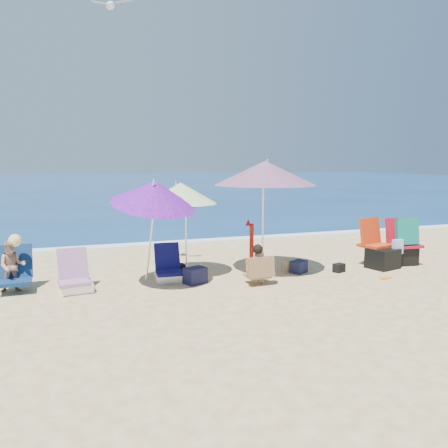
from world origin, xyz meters
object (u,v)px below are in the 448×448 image
object	(u,v)px
umbrella_turquoise	(265,173)
person_left	(13,266)
furled_umbrella	(251,244)
umbrella_striped	(181,193)
camp_chair_right	(402,247)
chair_rainbow	(75,280)
chair_navy	(169,271)
camp_chair_left	(380,253)
seagull	(111,5)
person_center	(259,265)
umbrella_blue	(155,193)

from	to	relation	value
umbrella_turquoise	person_left	size ratio (longest dim) A/B	2.63
furled_umbrella	umbrella_striped	bearing A→B (deg)	168.12
umbrella_turquoise	camp_chair_right	xyz separation A→B (m)	(3.37, -0.23, -1.72)
umbrella_striped	camp_chair_right	world-z (taller)	umbrella_striped
chair_rainbow	umbrella_turquoise	bearing A→B (deg)	0.42
chair_rainbow	person_left	xyz separation A→B (m)	(-1.06, 0.35, 0.28)
umbrella_striped	chair_navy	distance (m)	1.58
camp_chair_left	person_left	xyz separation A→B (m)	(-7.55, 0.64, 0.15)
chair_navy	chair_rainbow	xyz separation A→B (m)	(-1.78, -0.17, 0.01)
umbrella_turquoise	seagull	size ratio (longest dim) A/B	3.64
furled_umbrella	person_left	xyz separation A→B (m)	(-4.58, 0.25, -0.17)
chair_navy	camp_chair_right	bearing A→B (deg)	-4.03
umbrella_turquoise	chair_rainbow	distance (m)	4.25
umbrella_striped	camp_chair_right	distance (m)	5.27
camp_chair_left	seagull	world-z (taller)	seagull
camp_chair_right	seagull	size ratio (longest dim) A/B	1.46
chair_navy	person_center	size ratio (longest dim) A/B	0.90
umbrella_striped	chair_rainbow	distance (m)	2.63
camp_chair_left	person_center	size ratio (longest dim) A/B	1.37
furled_umbrella	person_center	bearing A→B (deg)	-101.45
umbrella_turquoise	seagull	distance (m)	4.39
umbrella_blue	camp_chair_right	world-z (taller)	umbrella_blue
furled_umbrella	camp_chair_left	bearing A→B (deg)	-7.62
chair_rainbow	person_left	world-z (taller)	person_left
umbrella_blue	person_left	world-z (taller)	umbrella_blue
chair_navy	camp_chair_right	world-z (taller)	camp_chair_right
umbrella_turquoise	umbrella_striped	distance (m)	1.78
chair_navy	camp_chair_right	distance (m)	5.41
camp_chair_left	camp_chair_right	world-z (taller)	camp_chair_right
umbrella_turquoise	seagull	world-z (taller)	seagull
person_center	seagull	bearing A→B (deg)	148.43
umbrella_turquoise	umbrella_striped	bearing A→B (deg)	167.59
umbrella_striped	seagull	bearing A→B (deg)	161.57
umbrella_striped	person_left	world-z (taller)	umbrella_striped
seagull	camp_chair_right	bearing A→B (deg)	-9.16
chair_rainbow	furled_umbrella	bearing A→B (deg)	1.64
chair_rainbow	camp_chair_left	distance (m)	6.50
furled_umbrella	camp_chair_left	xyz separation A→B (m)	(2.97, -0.40, -0.32)
umbrella_blue	camp_chair_left	xyz separation A→B (m)	(5.04, -0.03, -1.46)
umbrella_striped	camp_chair_right	bearing A→B (deg)	-6.82
umbrella_blue	camp_chair_right	distance (m)	5.88
chair_rainbow	chair_navy	bearing A→B (deg)	5.58
furled_umbrella	person_left	bearing A→B (deg)	176.91
chair_navy	person_left	world-z (taller)	person_left
umbrella_blue	person_left	xyz separation A→B (m)	(-2.51, 0.62, -1.30)
umbrella_turquoise	camp_chair_left	xyz separation A→B (m)	(2.70, -0.32, -1.80)
chair_navy	seagull	world-z (taller)	seagull
umbrella_blue	camp_chair_right	size ratio (longest dim) A/B	1.96
furled_umbrella	chair_navy	distance (m)	1.81
chair_rainbow	camp_chair_right	bearing A→B (deg)	-1.65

